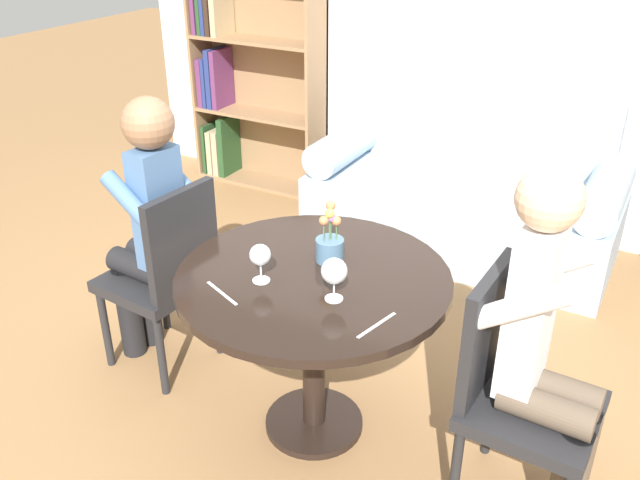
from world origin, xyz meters
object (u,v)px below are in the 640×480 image
wine_glass_left (260,256)px  couch (463,198)px  chair_right (513,387)px  wine_glass_right (334,272)px  flower_vase (330,244)px  bookshelf_left (246,77)px  person_left (149,228)px  chair_left (167,271)px  person_right (548,351)px

wine_glass_left → couch: bearing=85.8°
couch → chair_right: (0.76, -1.81, 0.18)m
wine_glass_right → flower_vase: size_ratio=0.67×
couch → bookshelf_left: bookshelf_left is taller
person_left → wine_glass_right: (0.99, -0.17, 0.15)m
chair_right → wine_glass_right: size_ratio=5.74×
person_left → chair_right: bearing=93.7°
bookshelf_left → wine_glass_left: 2.75m
couch → wine_glass_left: 2.03m
bookshelf_left → person_left: 2.24m
person_left → couch: bearing=159.7°
chair_right → wine_glass_right: (-0.61, -0.13, 0.33)m
bookshelf_left → chair_right: bookshelf_left is taller
wine_glass_right → flower_vase: bearing=121.1°
couch → person_left: bearing=-115.5°
chair_left → chair_right: (1.51, -0.03, 0.00)m
chair_right → wine_glass_right: bearing=104.2°
bookshelf_left → wine_glass_left: (1.61, -2.23, 0.05)m
chair_left → person_right: (1.60, -0.04, 0.18)m
person_left → wine_glass_left: 0.74m
couch → person_right: (0.84, -1.82, 0.37)m
person_left → flower_vase: bearing=99.7°
person_left → person_right: size_ratio=0.98×
chair_right → person_left: size_ratio=0.71×
flower_vase → couch: bearing=90.1°
wine_glass_right → flower_vase: 0.28m
wine_glass_left → bookshelf_left: bearing=125.8°
chair_left → person_right: bearing=93.9°
couch → flower_vase: (0.00, -1.70, 0.48)m
person_right → flower_vase: (-0.84, 0.12, 0.11)m
person_right → wine_glass_left: size_ratio=8.84×
wine_glass_left → wine_glass_right: 0.29m
person_right → chair_right: bearing=88.1°
bookshelf_left → chair_right: 3.27m
chair_right → person_right: (0.09, -0.01, 0.18)m
bookshelf_left → person_right: 3.34m
chair_left → person_right: 1.61m
person_left → flower_vase: size_ratio=5.38×
couch → chair_left: size_ratio=1.97×
couch → bookshelf_left: size_ratio=1.13×
bookshelf_left → chair_left: size_ratio=1.75×
wine_glass_right → couch: bearing=94.2°
chair_right → bookshelf_left: bearing=53.0°
chair_left → wine_glass_left: chair_left is taller
person_left → person_right: 1.69m
wine_glass_left → flower_vase: bearing=60.5°
couch → person_right: 2.04m
wine_glass_left → flower_vase: 0.29m
wine_glass_left → wine_glass_right: size_ratio=0.93×
couch → person_left: 1.99m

